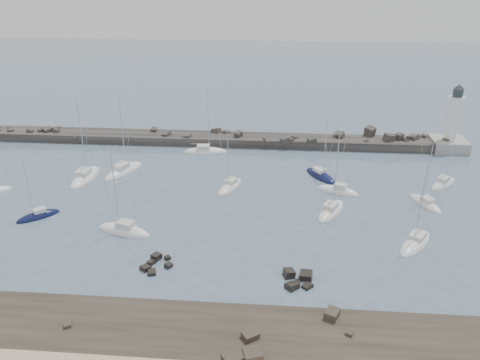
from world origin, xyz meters
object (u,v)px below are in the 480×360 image
at_px(sailboat_4, 206,152).
at_px(sailboat_10, 425,204).
at_px(sailboat_9, 338,191).
at_px(sailboat_8, 321,176).
at_px(sailboat_11, 415,244).
at_px(sailboat_2, 38,216).
at_px(lighthouse, 450,136).
at_px(sailboat_5, 124,231).
at_px(sailboat_12, 443,184).
at_px(sailboat_6, 230,187).
at_px(sailboat_7, 331,211).
at_px(sailboat_3, 124,172).
at_px(sailboat_1, 85,178).

relative_size(sailboat_4, sailboat_10, 1.24).
xyz_separation_m(sailboat_9, sailboat_10, (13.65, -3.47, -0.02)).
distance_m(sailboat_8, sailboat_11, 25.05).
relative_size(sailboat_2, sailboat_10, 0.90).
height_order(lighthouse, sailboat_5, lighthouse).
distance_m(sailboat_9, sailboat_12, 19.48).
height_order(sailboat_10, sailboat_11, sailboat_11).
bearing_deg(sailboat_6, sailboat_8, 20.37).
height_order(sailboat_7, sailboat_9, sailboat_7).
relative_size(sailboat_3, sailboat_8, 1.22).
bearing_deg(lighthouse, sailboat_5, -145.98).
distance_m(sailboat_2, sailboat_5, 14.97).
height_order(sailboat_1, sailboat_11, sailboat_1).
bearing_deg(sailboat_6, lighthouse, 27.32).
bearing_deg(sailboat_4, sailboat_3, -140.07).
xyz_separation_m(sailboat_3, sailboat_9, (39.34, -5.48, -0.00)).
bearing_deg(sailboat_4, sailboat_12, -15.75).
distance_m(lighthouse, sailboat_5, 69.97).
distance_m(sailboat_2, sailboat_4, 36.78).
bearing_deg(sailboat_7, sailboat_4, 133.99).
bearing_deg(sailboat_2, sailboat_6, 24.54).
bearing_deg(sailboat_11, sailboat_4, 136.11).
xyz_separation_m(sailboat_2, sailboat_4, (21.61, 29.76, 0.00)).
distance_m(sailboat_2, sailboat_8, 48.49).
bearing_deg(sailboat_12, lighthouse, 70.72).
relative_size(sailboat_2, sailboat_5, 0.77).
distance_m(sailboat_2, sailboat_6, 31.26).
bearing_deg(sailboat_3, sailboat_9, -7.93).
relative_size(sailboat_8, sailboat_11, 0.95).
bearing_deg(sailboat_8, sailboat_9, -68.51).
relative_size(sailboat_3, sailboat_9, 1.31).
bearing_deg(sailboat_9, sailboat_3, 172.07).
height_order(lighthouse, sailboat_2, lighthouse).
height_order(lighthouse, sailboat_6, lighthouse).
distance_m(lighthouse, sailboat_11, 42.54).
xyz_separation_m(lighthouse, sailboat_9, (-25.43, -23.07, -2.94)).
bearing_deg(sailboat_1, sailboat_3, 28.55).
bearing_deg(sailboat_10, sailboat_2, -171.37).
distance_m(sailboat_2, sailboat_7, 45.53).
relative_size(lighthouse, sailboat_1, 0.91).
bearing_deg(sailboat_4, sailboat_11, -43.89).
bearing_deg(sailboat_10, sailboat_9, 165.73).
bearing_deg(sailboat_8, sailboat_1, -174.50).
height_order(sailboat_7, sailboat_12, sailboat_7).
relative_size(sailboat_7, sailboat_11, 0.99).
relative_size(lighthouse, sailboat_3, 0.94).
bearing_deg(sailboat_6, sailboat_4, 112.14).
bearing_deg(sailboat_9, sailboat_11, -60.95).
distance_m(sailboat_6, sailboat_10, 32.54).
bearing_deg(sailboat_1, sailboat_11, -18.49).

